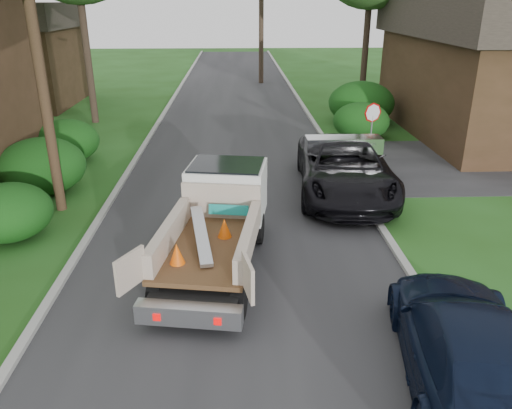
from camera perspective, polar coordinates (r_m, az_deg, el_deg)
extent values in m
plane|color=#204915|center=(11.39, -2.00, -9.93)|extent=(120.00, 120.00, 0.00)
cube|color=#28282B|center=(20.55, -2.23, 5.18)|extent=(8.00, 90.00, 0.02)
cube|color=#9E9E99|center=(20.93, -13.57, 5.05)|extent=(0.20, 90.00, 0.12)
cube|color=#9E9E99|center=(20.93, 9.11, 5.40)|extent=(0.20, 90.00, 0.12)
cylinder|color=slate|center=(19.99, 12.93, 7.11)|extent=(0.06, 0.06, 2.00)
cylinder|color=#B20A0A|center=(19.74, 13.21, 10.19)|extent=(0.71, 0.32, 0.76)
cylinder|color=#382619|center=(15.66, -23.94, 16.62)|extent=(0.30, 0.30, 10.00)
cube|color=#392717|center=(34.60, -26.09, 13.89)|extent=(7.00, 7.00, 4.50)
cube|color=#332B26|center=(34.39, -26.96, 18.70)|extent=(7.56, 7.56, 1.40)
cube|color=#332B26|center=(34.38, -27.18, 19.85)|extent=(1.05, 7.56, 0.20)
cube|color=#392717|center=(27.23, 26.85, 11.99)|extent=(9.00, 12.00, 4.50)
ellipsoid|color=#0F4110|center=(15.04, -26.49, -0.80)|extent=(2.34, 2.34, 1.53)
ellipsoid|color=#0F4110|center=(18.13, -23.28, 4.05)|extent=(2.86, 2.86, 1.87)
ellipsoid|color=#0F4110|center=(21.42, -20.91, 6.79)|extent=(2.60, 2.60, 1.70)
ellipsoid|color=#0F4110|center=(23.93, 11.92, 9.31)|extent=(2.60, 2.60, 1.70)
ellipsoid|color=#0F4110|center=(26.90, 11.94, 11.28)|extent=(3.38, 3.38, 2.21)
cylinder|color=#2D2119|center=(27.70, -18.99, 18.01)|extent=(0.36, 0.36, 9.00)
cylinder|color=#2D2119|center=(30.61, 12.52, 18.50)|extent=(0.36, 0.36, 8.50)
cylinder|color=#2D2119|center=(39.68, 0.61, 21.59)|extent=(0.36, 0.36, 11.00)
cylinder|color=black|center=(13.66, -6.97, -2.35)|extent=(0.39, 0.85, 0.81)
cylinder|color=black|center=(13.38, 0.22, -2.72)|extent=(0.39, 0.85, 0.81)
cylinder|color=black|center=(10.75, -11.17, -9.98)|extent=(0.39, 0.85, 0.81)
cylinder|color=black|center=(10.40, -1.94, -10.75)|extent=(0.39, 0.85, 0.81)
cube|color=black|center=(11.99, -4.76, -5.14)|extent=(2.60, 5.46, 0.22)
cube|color=white|center=(13.37, -3.31, 1.64)|extent=(2.22, 1.92, 1.40)
cube|color=black|center=(13.20, -3.36, 3.66)|extent=(2.06, 1.76, 0.50)
cube|color=#472D19|center=(11.28, -5.43, -5.07)|extent=(2.47, 3.53, 0.11)
cube|color=beige|center=(12.52, -4.01, 0.37)|extent=(1.98, 0.40, 0.90)
cube|color=beige|center=(11.36, -9.97, -3.35)|extent=(0.70, 3.07, 0.54)
cube|color=beige|center=(11.00, -0.86, -3.88)|extent=(0.70, 3.07, 0.54)
cube|color=silver|center=(9.87, -7.67, -12.34)|extent=(2.10, 0.64, 0.41)
cube|color=#B20505|center=(9.90, -11.29, -12.53)|extent=(0.15, 0.06, 0.14)
cube|color=#B20505|center=(9.63, -4.42, -13.19)|extent=(0.15, 0.06, 0.14)
cube|color=beige|center=(9.87, -14.16, -7.31)|extent=(0.46, 0.75, 0.72)
cube|color=beige|center=(9.35, -0.92, -8.34)|extent=(0.23, 0.81, 0.72)
cube|color=silver|center=(11.26, -6.30, -3.41)|extent=(0.64, 2.35, 0.42)
cone|color=#F2590A|center=(10.57, -9.03, -5.56)|extent=(0.37, 0.37, 0.45)
cone|color=#F2590A|center=(11.59, -3.62, -2.69)|extent=(0.37, 0.37, 0.45)
cube|color=#148C84|center=(12.33, -3.15, -0.61)|extent=(1.00, 0.24, 0.26)
imported|color=black|center=(16.90, 10.12, 4.16)|extent=(3.53, 6.68, 1.79)
imported|color=black|center=(9.30, 23.09, -14.72)|extent=(2.95, 5.48, 1.51)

